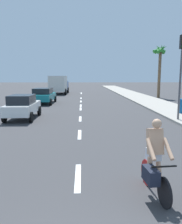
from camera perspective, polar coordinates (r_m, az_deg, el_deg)
ground_plane at (r=22.04m, az=-2.56°, el=1.71°), size 160.00×160.00×0.00m
sidewalk_strip at (r=25.10m, az=14.70°, el=2.47°), size 3.60×80.00×0.14m
lane_stripe_1 at (r=6.62m, az=-3.27°, el=-15.82°), size 0.16×1.80×0.01m
lane_stripe_2 at (r=11.06m, az=-2.85°, el=-5.57°), size 0.16×1.80×0.01m
lane_stripe_3 at (r=15.02m, az=-2.70°, el=-1.69°), size 0.16×1.80×0.01m
lane_stripe_4 at (r=19.51m, az=-2.60°, el=0.77°), size 0.16×1.80×0.01m
lane_stripe_5 at (r=21.68m, az=-2.57°, el=1.60°), size 0.16×1.80×0.01m
lane_stripe_6 at (r=25.28m, az=-2.53°, el=2.65°), size 0.16×1.80×0.01m
lane_stripe_7 at (r=29.00m, az=-2.50°, el=3.46°), size 0.16×1.80×0.01m
lane_stripe_8 at (r=36.67m, az=-2.45°, el=4.61°), size 0.16×1.80×0.01m
lane_stripe_9 at (r=38.51m, az=-2.44°, el=4.81°), size 0.16×1.80×0.01m
cyclist at (r=5.56m, az=15.43°, el=-11.84°), size 0.65×1.71×1.82m
parked_car_white at (r=15.61m, az=-16.64°, el=1.43°), size 1.81×3.83×1.57m
parked_car_teal at (r=23.82m, az=-11.74°, el=4.11°), size 2.20×4.59×1.57m
delivery_truck at (r=36.40m, az=-8.03°, el=6.86°), size 2.85×6.32×2.80m
palm_tree_far at (r=30.95m, az=16.82°, el=13.17°), size 1.89×1.74×6.79m
traffic_signal at (r=14.89m, az=21.58°, el=11.54°), size 0.28×0.33×5.20m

